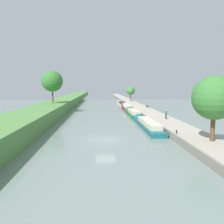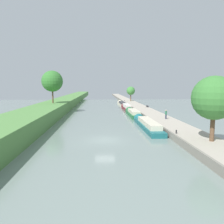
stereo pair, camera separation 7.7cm
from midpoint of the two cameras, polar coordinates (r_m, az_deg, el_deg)
name	(u,v)px [view 1 (the left image)]	position (r m, az deg, el deg)	size (l,w,h in m)	color
ground_plane	(105,140)	(27.62, -1.90, -7.32)	(160.00, 160.00, 0.00)	slate
left_grassy_bank	(6,131)	(29.62, -26.16, -4.53)	(7.00, 260.00, 2.55)	#518442
right_towpath	(189,135)	(29.84, 19.56, -5.81)	(4.47, 260.00, 0.84)	#A89E8E
stone_quay	(171,135)	(29.00, 15.25, -5.97)	(0.25, 260.00, 0.89)	gray
narrowboat_teal	(147,124)	(35.93, 9.08, -3.13)	(2.07, 14.98, 2.04)	#195B60
narrowboat_green	(133,113)	(50.07, 5.45, -0.24)	(2.12, 12.26, 2.07)	#1E6033
narrowboat_maroon	(126,107)	(62.41, 3.74, 1.26)	(1.80, 12.67, 2.06)	maroon
narrowboat_cream	(121,103)	(77.13, 2.44, 2.25)	(1.85, 13.62, 1.77)	beige
tree_rightbank_near	(214,98)	(25.40, 25.18, 3.33)	(4.68, 4.68, 7.02)	brown
tree_rightbank_midnear	(131,91)	(84.62, 4.87, 5.55)	(3.24, 3.24, 5.59)	brown
tree_leftbank_downstream	(52,81)	(54.71, -15.46, 7.79)	(5.07, 5.07, 7.84)	brown
person_walking	(166,114)	(40.14, 13.94, -0.55)	(0.34, 0.34, 1.66)	#282D42
mooring_bollard_near	(177,132)	(28.44, 16.50, -4.99)	(0.16, 0.16, 0.45)	black
mooring_bollard_far	(124,101)	(83.19, 3.24, 2.98)	(0.16, 0.16, 0.45)	black
park_bench	(147,106)	(61.11, 9.21, 1.58)	(0.44, 1.50, 0.47)	#333338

